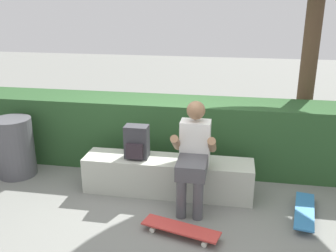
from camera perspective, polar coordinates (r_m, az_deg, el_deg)
name	(u,v)px	position (r m, az deg, el deg)	size (l,w,h in m)	color
ground_plane	(161,210)	(4.34, -1.06, -12.65)	(24.00, 24.00, 0.00)	slate
bench_main	(168,176)	(4.60, -0.05, -7.57)	(2.04, 0.44, 0.44)	#AEB1A4
person_skater	(194,152)	(4.20, 3.92, -3.99)	(0.49, 0.62, 1.19)	white
skateboard_near_person	(181,229)	(3.90, 1.92, -15.33)	(0.82, 0.40, 0.09)	#BC3833
skateboard_beside_bench	(305,211)	(4.43, 20.02, -12.04)	(0.34, 0.82, 0.09)	teal
backpack_on_bench	(137,142)	(4.50, -4.79, -2.50)	(0.28, 0.23, 0.40)	#333338
hedge_row	(171,133)	(5.27, 0.43, -1.04)	(5.82, 0.69, 0.95)	#274B26
trash_bin	(15,147)	(5.38, -22.24, -3.00)	(0.50, 0.50, 0.79)	#4C4C51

